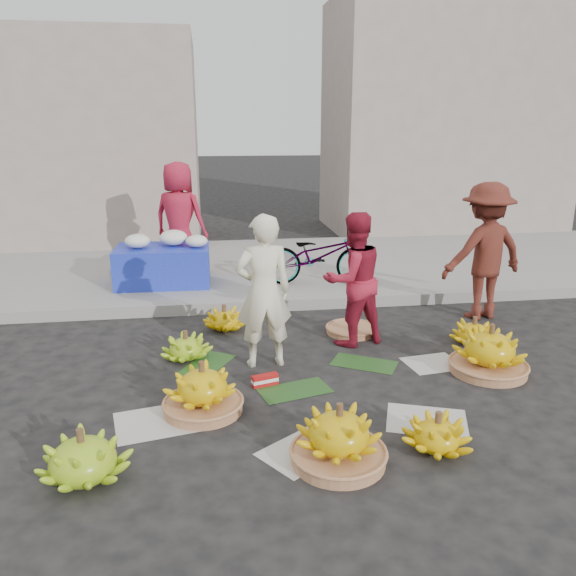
{
  "coord_description": "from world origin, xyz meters",
  "views": [
    {
      "loc": [
        -0.83,
        -4.85,
        2.37
      ],
      "look_at": [
        -0.02,
        0.79,
        0.7
      ],
      "focal_mm": 35.0,
      "sensor_mm": 36.0,
      "label": 1
    }
  ],
  "objects": [
    {
      "name": "banana_bunch_0",
      "position": [
        -0.93,
        -0.47,
        0.2
      ],
      "size": [
        0.69,
        0.69,
        0.46
      ],
      "rotation": [
        0.0,
        0.0,
        0.2
      ],
      "color": "#9B6341",
      "rests_on": "ground"
    },
    {
      "name": "sidewalk",
      "position": [
        0.0,
        4.3,
        0.06
      ],
      "size": [
        40.0,
        4.0,
        0.12
      ],
      "primitive_type": "cube",
      "color": "gray",
      "rests_on": "ground"
    },
    {
      "name": "grey_bucket",
      "position": [
        -2.09,
        2.96,
        0.27
      ],
      "size": [
        0.26,
        0.26,
        0.3
      ],
      "primitive_type": "cylinder",
      "color": "slate",
      "rests_on": "sidewalk"
    },
    {
      "name": "basket_spare",
      "position": [
        0.79,
        1.19,
        0.03
      ],
      "size": [
        0.67,
        0.67,
        0.07
      ],
      "primitive_type": "cylinder",
      "rotation": [
        0.0,
        0.0,
        -0.16
      ],
      "color": "#9B6341",
      "rests_on": "ground"
    },
    {
      "name": "incense_stack",
      "position": [
        -0.36,
        -0.05,
        0.06
      ],
      "size": [
        0.26,
        0.15,
        0.1
      ],
      "primitive_type": "cube",
      "rotation": [
        0.0,
        0.0,
        0.29
      ],
      "color": "#AE1212",
      "rests_on": "ground"
    },
    {
      "name": "banana_bunch_5",
      "position": [
        2.05,
        0.66,
        0.14
      ],
      "size": [
        0.51,
        0.51,
        0.32
      ],
      "rotation": [
        0.0,
        0.0,
        0.03
      ],
      "color": "#DBB50A",
      "rests_on": "ground"
    },
    {
      "name": "ground",
      "position": [
        0.0,
        0.0,
        0.0
      ],
      "size": [
        80.0,
        80.0,
        0.0
      ],
      "primitive_type": "plane",
      "color": "black",
      "rests_on": "ground"
    },
    {
      "name": "banana_bunch_2",
      "position": [
        0.04,
        -1.37,
        0.2
      ],
      "size": [
        0.71,
        0.71,
        0.47
      ],
      "rotation": [
        0.0,
        0.0,
        -0.18
      ],
      "color": "#9B6341",
      "rests_on": "ground"
    },
    {
      "name": "vendor_cream",
      "position": [
        -0.32,
        0.44,
        0.78
      ],
      "size": [
        0.6,
        0.42,
        1.55
      ],
      "primitive_type": "imported",
      "rotation": [
        0.0,
        0.0,
        3.22
      ],
      "color": "#EEE8C8",
      "rests_on": "ground"
    },
    {
      "name": "building_right",
      "position": [
        4.5,
        7.7,
        2.5
      ],
      "size": [
        5.0,
        3.0,
        5.0
      ],
      "primitive_type": "cube",
      "color": "gray",
      "rests_on": "sidewalk"
    },
    {
      "name": "curb",
      "position": [
        0.0,
        2.2,
        0.07
      ],
      "size": [
        40.0,
        0.25,
        0.15
      ],
      "primitive_type": "cube",
      "color": "gray",
      "rests_on": "ground"
    },
    {
      "name": "banana_bunch_6",
      "position": [
        -1.11,
        0.69,
        0.13
      ],
      "size": [
        0.49,
        0.49,
        0.31
      ],
      "rotation": [
        0.0,
        0.0,
        0.02
      ],
      "color": "#75AA18",
      "rests_on": "ground"
    },
    {
      "name": "newspaper_scatter",
      "position": [
        0.0,
        -0.8,
        0.0
      ],
      "size": [
        3.2,
        1.8,
        0.0
      ],
      "primitive_type": null,
      "color": "beige",
      "rests_on": "ground"
    },
    {
      "name": "bicycle",
      "position": [
        0.73,
        2.92,
        0.54
      ],
      "size": [
        0.75,
        1.66,
        0.84
      ],
      "primitive_type": "imported",
      "rotation": [
        0.0,
        0.0,
        1.45
      ],
      "color": "gray",
      "rests_on": "sidewalk"
    },
    {
      "name": "banana_bunch_3",
      "position": [
        0.81,
        -1.32,
        0.13
      ],
      "size": [
        0.61,
        0.61,
        0.31
      ],
      "rotation": [
        0.0,
        0.0,
        -0.3
      ],
      "color": "#DBB50A",
      "rests_on": "ground"
    },
    {
      "name": "man_striped",
      "position": [
        2.54,
        1.51,
        0.85
      ],
      "size": [
        1.2,
        0.83,
        1.7
      ],
      "primitive_type": "imported",
      "rotation": [
        0.0,
        0.0,
        3.33
      ],
      "color": "maroon",
      "rests_on": "ground"
    },
    {
      "name": "banana_leaves",
      "position": [
        -0.1,
        0.2,
        0.0
      ],
      "size": [
        2.0,
        1.0,
        0.0
      ],
      "primitive_type": null,
      "color": "#1A4216",
      "rests_on": "ground"
    },
    {
      "name": "building_left",
      "position": [
        -4.0,
        7.2,
        2.0
      ],
      "size": [
        6.0,
        3.0,
        4.0
      ],
      "primitive_type": "cube",
      "color": "gray",
      "rests_on": "sidewalk"
    },
    {
      "name": "banana_bunch_7",
      "position": [
        -0.68,
        1.51,
        0.13
      ],
      "size": [
        0.63,
        0.63,
        0.31
      ],
      "rotation": [
        0.0,
        0.0,
        -0.39
      ],
      "color": "#DBB50A",
      "rests_on": "ground"
    },
    {
      "name": "flower_table",
      "position": [
        -1.49,
        3.22,
        0.44
      ],
      "size": [
        1.34,
        0.85,
        0.77
      ],
      "rotation": [
        0.0,
        0.0,
        -0.02
      ],
      "color": "#1B2AB4",
      "rests_on": "sidewalk"
    },
    {
      "name": "flower_vendor",
      "position": [
        -1.27,
        3.91,
        0.98
      ],
      "size": [
        0.99,
        0.84,
        1.71
      ],
      "primitive_type": "imported",
      "rotation": [
        0.0,
        0.0,
        2.72
      ],
      "color": "#B31B31",
      "rests_on": "sidewalk"
    },
    {
      "name": "banana_bunch_4",
      "position": [
        1.86,
        -0.07,
        0.22
      ],
      "size": [
        0.84,
        0.84,
        0.5
      ],
      "rotation": [
        0.0,
        0.0,
        -0.32
      ],
      "color": "#9B6341",
      "rests_on": "ground"
    },
    {
      "name": "vendor_red",
      "position": [
        0.71,
        0.89,
        0.74
      ],
      "size": [
        0.85,
        0.75,
        1.48
      ],
      "primitive_type": "imported",
      "rotation": [
        0.0,
        0.0,
        3.45
      ],
      "color": "#B31B31",
      "rests_on": "ground"
    },
    {
      "name": "banana_bunch_1",
      "position": [
        -1.75,
        -1.32,
        0.17
      ],
      "size": [
        0.72,
        0.72,
        0.39
      ],
      "rotation": [
        0.0,
        0.0,
        -0.17
      ],
      "color": "#75AA18",
      "rests_on": "ground"
    }
  ]
}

